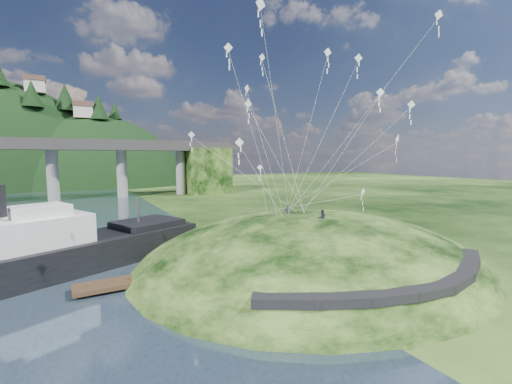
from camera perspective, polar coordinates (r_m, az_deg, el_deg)
name	(u,v)px	position (r m, az deg, el deg)	size (l,w,h in m)	color
ground	(248,284)	(29.55, -1.34, -15.11)	(320.00, 320.00, 0.00)	black
grass_hill	(310,278)	(35.69, 9.00, -13.98)	(36.00, 32.00, 13.00)	black
footpath	(410,282)	(26.30, 24.31, -13.52)	(22.29, 5.84, 0.83)	black
bridge	(0,161)	(95.67, -36.86, 4.20)	(160.00, 11.00, 15.00)	#2D2B2B
work_barge	(75,247)	(36.96, -27.96, -8.10)	(24.42, 15.62, 8.34)	black
wooden_dock	(167,275)	(31.26, -14.69, -13.23)	(14.52, 2.71, 1.03)	#342215
kite_flyers	(306,207)	(33.22, 8.30, -2.47)	(2.17, 4.55, 1.87)	#23242E
kite_swarm	(313,93)	(34.83, 9.43, 15.90)	(19.46, 16.77, 18.04)	silver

